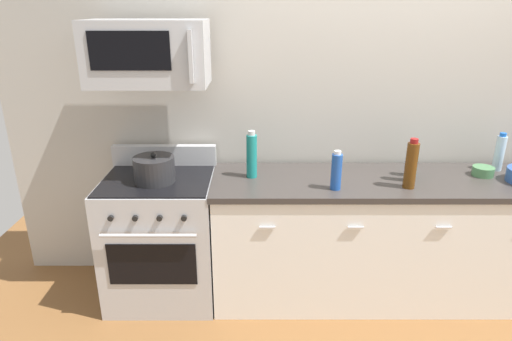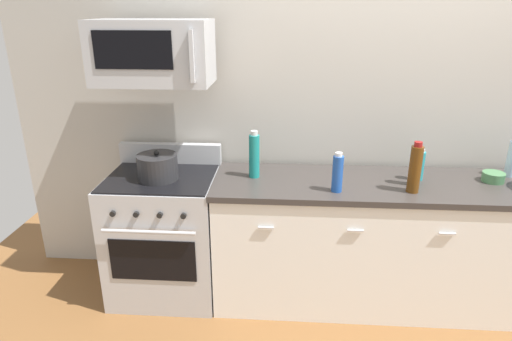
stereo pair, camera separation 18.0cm
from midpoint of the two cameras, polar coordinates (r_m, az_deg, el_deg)
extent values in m
plane|color=brown|center=(3.53, 14.01, -15.13)|extent=(6.60, 6.60, 0.00)
cube|color=#B7B2A8|center=(3.36, 14.41, 8.32)|extent=(5.50, 0.10, 2.70)
cube|color=white|center=(3.30, 14.67, -8.89)|extent=(2.38, 0.62, 0.88)
cube|color=#383330|center=(3.11, 15.42, -1.46)|extent=(2.41, 0.65, 0.04)
cube|color=black|center=(3.29, 15.22, -17.23)|extent=(2.38, 0.02, 0.10)
cylinder|color=silver|center=(2.78, -0.19, -7.41)|extent=(0.10, 0.02, 0.02)
cylinder|color=silver|center=(2.83, 11.22, -7.29)|extent=(0.10, 0.02, 0.02)
cylinder|color=silver|center=(2.99, 21.82, -6.92)|extent=(0.10, 0.02, 0.02)
cube|color=#B7BABF|center=(3.28, -13.46, -8.65)|extent=(0.76, 0.64, 0.91)
cube|color=black|center=(3.01, -14.84, -11.72)|extent=(0.58, 0.01, 0.30)
cylinder|color=#B7BABF|center=(2.87, -15.41, -8.16)|extent=(0.61, 0.02, 0.02)
cube|color=#B7BABF|center=(3.33, -13.10, 1.88)|extent=(0.76, 0.06, 0.16)
cube|color=black|center=(3.09, -14.16, -1.15)|extent=(0.73, 0.61, 0.01)
cylinder|color=black|center=(2.91, -19.85, -5.84)|extent=(0.04, 0.02, 0.04)
cylinder|color=black|center=(2.87, -16.98, -5.94)|extent=(0.04, 0.02, 0.04)
cylinder|color=black|center=(2.83, -14.01, -6.03)|extent=(0.04, 0.02, 0.04)
cylinder|color=black|center=(2.79, -10.97, -6.11)|extent=(0.04, 0.02, 0.04)
cube|color=#B7BABF|center=(2.94, -15.37, 14.49)|extent=(0.74, 0.40, 0.40)
cube|color=black|center=(2.76, -17.77, 14.57)|extent=(0.48, 0.01, 0.22)
cube|color=#B7BABF|center=(2.66, -10.22, 14.31)|extent=(0.02, 0.04, 0.30)
cylinder|color=#1E4CA5|center=(2.82, 8.81, -0.22)|extent=(0.07, 0.07, 0.24)
cylinder|color=silver|center=(2.77, 8.96, 2.28)|extent=(0.04, 0.04, 0.02)
cylinder|color=silver|center=(3.52, 28.00, 1.92)|extent=(0.07, 0.07, 0.25)
cylinder|color=blue|center=(3.48, 28.37, 4.07)|extent=(0.04, 0.04, 0.03)
cylinder|color=#385114|center=(3.07, 18.13, 0.87)|extent=(0.06, 0.06, 0.25)
cylinder|color=#B29919|center=(3.02, 18.41, 3.34)|extent=(0.04, 0.04, 0.03)
cylinder|color=#197F7A|center=(2.98, -2.08, 1.83)|extent=(0.07, 0.07, 0.30)
cylinder|color=beige|center=(2.93, -2.12, 4.87)|extent=(0.05, 0.05, 0.03)
cylinder|color=teal|center=(3.18, 18.46, 1.00)|extent=(0.06, 0.06, 0.20)
cylinder|color=white|center=(3.14, 18.68, 2.87)|extent=(0.04, 0.04, 0.02)
cylinder|color=#59330F|center=(2.94, 18.06, 0.55)|extent=(0.08, 0.08, 0.30)
cylinder|color=maroon|center=(2.89, 18.42, 3.62)|extent=(0.05, 0.05, 0.03)
cylinder|color=#477A4C|center=(3.38, 26.27, -0.13)|extent=(0.14, 0.14, 0.06)
torus|color=#477A4C|center=(3.38, 26.34, 0.32)|extent=(0.14, 0.14, 0.01)
cylinder|color=#477A4C|center=(3.39, 26.20, -0.56)|extent=(0.08, 0.08, 0.01)
cylinder|color=#262628|center=(3.01, -14.53, 0.13)|extent=(0.27, 0.27, 0.17)
sphere|color=black|center=(2.98, -14.70, 1.96)|extent=(0.04, 0.04, 0.04)
camera|label=1|loc=(0.09, -91.77, -0.66)|focal=30.81mm
camera|label=2|loc=(0.09, 88.23, 0.66)|focal=30.81mm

